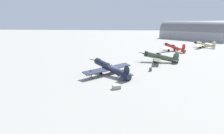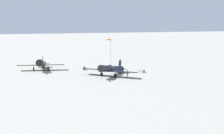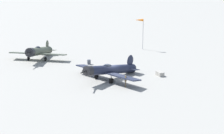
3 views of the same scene
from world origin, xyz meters
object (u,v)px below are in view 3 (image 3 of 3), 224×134
object	(u,v)px
airplane_mid_apron	(39,51)
windsock_mast	(140,22)
ground_crew_mechanic	(126,80)
fuel_drum	(89,62)
equipment_crate	(160,74)
airplane_foreground	(110,70)

from	to	relation	value
airplane_mid_apron	windsock_mast	bearing A→B (deg)	125.40
ground_crew_mechanic	windsock_mast	distance (m)	25.72
airplane_mid_apron	fuel_drum	distance (m)	10.23
windsock_mast	ground_crew_mechanic	bearing A→B (deg)	172.17
equipment_crate	windsock_mast	size ratio (longest dim) A/B	0.24
ground_crew_mechanic	windsock_mast	size ratio (longest dim) A/B	0.26
airplane_foreground	equipment_crate	distance (m)	8.13
airplane_foreground	airplane_mid_apron	distance (m)	18.11
airplane_mid_apron	fuel_drum	xyz separation A→B (m)	(-3.45, -9.57, -1.10)
ground_crew_mechanic	windsock_mast	xyz separation A→B (m)	(25.02, -3.44, 4.86)
airplane_foreground	fuel_drum	distance (m)	9.58
equipment_crate	ground_crew_mechanic	bearing A→B (deg)	135.65
airplane_foreground	fuel_drum	world-z (taller)	airplane_foreground
airplane_foreground	windsock_mast	world-z (taller)	windsock_mast
airplane_foreground	airplane_mid_apron	bearing A→B (deg)	-89.42
airplane_mid_apron	windsock_mast	size ratio (longest dim) A/B	1.67
airplane_foreground	windsock_mast	bearing A→B (deg)	-152.37
ground_crew_mechanic	equipment_crate	distance (m)	7.89
airplane_mid_apron	windsock_mast	distance (m)	21.71
airplane_foreground	equipment_crate	xyz separation A→B (m)	(1.93, -7.81, -1.14)
ground_crew_mechanic	fuel_drum	world-z (taller)	ground_crew_mechanic
airplane_mid_apron	equipment_crate	xyz separation A→B (m)	(-10.23, -21.24, -1.19)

